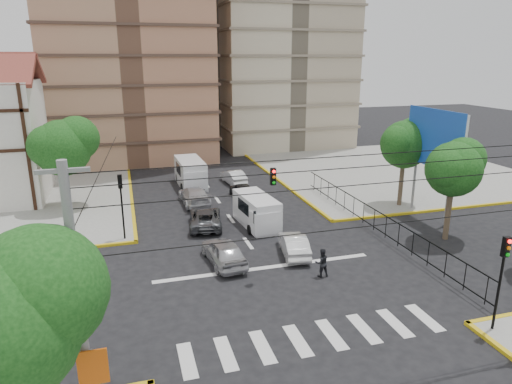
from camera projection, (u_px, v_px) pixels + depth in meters
name	position (u px, v px, depth m)	size (l,w,h in m)	color
ground	(272.00, 277.00, 25.49)	(160.00, 160.00, 0.00)	black
sidewalk_ne	(389.00, 170.00, 49.27)	(26.00, 26.00, 0.15)	gray
crosswalk_stripes	(315.00, 337.00, 19.97)	(12.00, 2.40, 0.01)	silver
stop_line	(265.00, 268.00, 26.59)	(13.00, 0.40, 0.01)	silver
park_fence	(373.00, 232.00, 32.06)	(0.10, 22.50, 1.66)	black
billboard	(435.00, 140.00, 33.21)	(0.36, 6.20, 8.10)	slate
tree_park_a	(455.00, 167.00, 29.46)	(4.41, 3.60, 6.83)	#473828
tree_park_c	(406.00, 142.00, 36.08)	(4.65, 3.80, 7.25)	#473828
tree_tudor	(63.00, 145.00, 35.53)	(5.39, 4.40, 7.43)	#473828
traffic_light_se	(502.00, 268.00, 19.54)	(0.28, 0.22, 4.40)	black
traffic_light_nw	(121.00, 196.00, 29.68)	(0.28, 0.22, 4.40)	black
traffic_light_hanging	(286.00, 185.00, 21.94)	(18.00, 9.12, 0.92)	black
utility_pole_sw	(79.00, 305.00, 13.43)	(1.40, 0.28, 9.00)	slate
district_sign	(94.00, 376.00, 13.92)	(0.90, 0.12, 3.20)	slate
van_right_lane	(257.00, 212.00, 32.77)	(2.41, 5.12, 2.23)	silver
van_left_lane	(191.00, 174.00, 43.05)	(2.39, 5.69, 2.53)	silver
car_silver_front_left	(224.00, 251.00, 26.95)	(1.81, 4.50, 1.53)	#AFAFB4
car_white_front_right	(294.00, 244.00, 28.21)	(1.41, 4.05, 1.33)	white
car_grey_mid_left	(205.00, 218.00, 32.94)	(2.22, 4.81, 1.34)	#525459
car_silver_rear_left	(194.00, 195.00, 37.97)	(2.08, 5.13, 1.49)	silver
car_darkgrey_mid_right	(243.00, 191.00, 39.56)	(1.62, 4.02, 1.37)	#232326
car_white_rear_right	(233.00, 177.00, 44.19)	(1.43, 4.11, 1.35)	white
pedestrian_crosswalk	(322.00, 263.00, 25.35)	(0.80, 0.62, 1.65)	black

